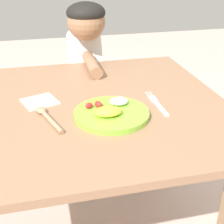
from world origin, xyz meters
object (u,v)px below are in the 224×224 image
at_px(fork, 157,104).
at_px(spoon, 47,116).
at_px(plate, 111,113).
at_px(person, 86,83).

relative_size(fork, spoon, 1.05).
xyz_separation_m(plate, fork, (0.18, 0.05, -0.01)).
height_order(fork, person, person).
bearing_deg(plate, spoon, 171.45).
distance_m(plate, spoon, 0.22).
xyz_separation_m(plate, person, (0.02, 0.68, -0.16)).
bearing_deg(person, fork, 104.99).
distance_m(fork, person, 0.66).
distance_m(plate, fork, 0.19).
bearing_deg(spoon, person, -38.68).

